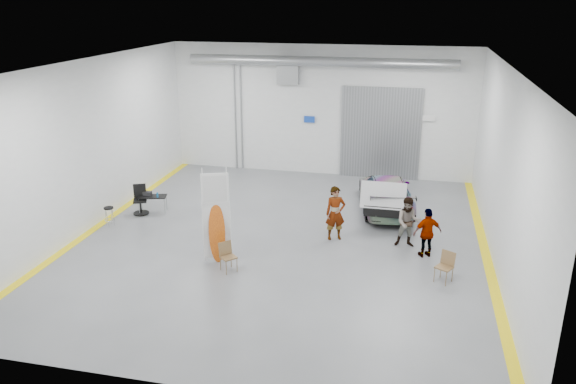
% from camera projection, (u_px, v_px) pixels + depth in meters
% --- Properties ---
extents(ground, '(16.00, 16.00, 0.00)m').
position_uv_depth(ground, '(280.00, 240.00, 19.49)').
color(ground, slate).
rests_on(ground, ground).
extents(room_shell, '(14.02, 16.18, 6.01)m').
position_uv_depth(room_shell, '(301.00, 112.00, 20.14)').
color(room_shell, silver).
rests_on(room_shell, ground).
extents(sedan_car, '(2.65, 4.99, 1.38)m').
position_uv_depth(sedan_car, '(386.00, 192.00, 22.14)').
color(sedan_car, silver).
rests_on(sedan_car, ground).
extents(person_a, '(0.81, 0.68, 1.91)m').
position_uv_depth(person_a, '(335.00, 213.00, 19.30)').
color(person_a, '#957051').
rests_on(person_a, ground).
extents(person_b, '(0.89, 0.71, 1.74)m').
position_uv_depth(person_b, '(408.00, 222.00, 18.75)').
color(person_b, teal).
rests_on(person_b, ground).
extents(person_c, '(1.04, 0.77, 1.66)m').
position_uv_depth(person_c, '(427.00, 233.00, 18.02)').
color(person_c, brown).
rests_on(person_c, ground).
extents(surfboard_display, '(0.84, 0.46, 3.12)m').
position_uv_depth(surfboard_display, '(214.00, 224.00, 17.56)').
color(surfboard_display, white).
rests_on(surfboard_display, ground).
extents(folding_chair_near, '(0.60, 0.69, 0.91)m').
position_uv_depth(folding_chair_near, '(229.00, 262.00, 17.23)').
color(folding_chair_near, brown).
rests_on(folding_chair_near, ground).
extents(folding_chair_far, '(0.60, 0.65, 0.93)m').
position_uv_depth(folding_chair_far, '(443.00, 273.00, 16.57)').
color(folding_chair_far, brown).
rests_on(folding_chair_far, ground).
extents(shop_stool, '(0.37, 0.37, 0.72)m').
position_uv_depth(shop_stool, '(109.00, 216.00, 20.62)').
color(shop_stool, black).
rests_on(shop_stool, ground).
extents(work_table, '(1.17, 0.79, 0.87)m').
position_uv_depth(work_table, '(151.00, 196.00, 21.79)').
color(work_table, gray).
rests_on(work_table, ground).
extents(office_chair, '(0.65, 0.69, 1.13)m').
position_uv_depth(office_chair, '(141.00, 201.00, 21.72)').
color(office_chair, black).
rests_on(office_chair, ground).
extents(trunk_lid, '(1.61, 0.98, 0.04)m').
position_uv_depth(trunk_lid, '(384.00, 193.00, 19.95)').
color(trunk_lid, silver).
rests_on(trunk_lid, sedan_car).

